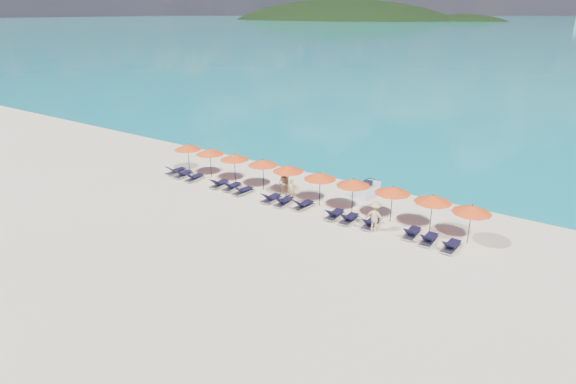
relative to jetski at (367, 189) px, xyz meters
The scene contains 32 objects.
ground 8.80m from the jetski, 108.63° to the right, with size 1400.00×1400.00×0.00m, color beige.
headland_main 613.05m from the jetski, 119.66° to the left, with size 374.00×242.00×126.50m.
headland_small 573.53m from the jetski, 105.48° to the left, with size 162.00×126.00×85.50m.
jetski is the anchor object (origin of this frame).
beachgoer_a 5.32m from the jetski, 129.93° to the right, with size 0.56×0.37×1.53m, color tan.
beachgoer_b 5.69m from the jetski, 142.35° to the right, with size 0.85×0.49×1.75m, color tan.
beachgoer_c 5.89m from the jetski, 59.43° to the right, with size 1.17×0.54×1.81m, color tan.
umbrella_0 13.97m from the jetski, 165.11° to the right, with size 2.10×2.10×2.28m.
umbrella_1 11.80m from the jetski, 162.61° to the right, with size 2.10×2.10×2.28m.
umbrella_2 9.57m from the jetski, 158.03° to the right, with size 2.10×2.10×2.28m.
umbrella_3 7.32m from the jetski, 151.70° to the right, with size 2.10×2.10×2.28m.
umbrella_4 5.62m from the jetski, 139.54° to the right, with size 2.10×2.10×2.28m.
umbrella_5 4.24m from the jetski, 113.69° to the right, with size 2.10×2.10×2.28m.
umbrella_6 3.89m from the jetski, 78.44° to the right, with size 2.10×2.10×2.28m.
umbrella_7 4.89m from the jetski, 45.91° to the right, with size 2.10×2.10×2.28m.
umbrella_8 6.71m from the jetski, 30.68° to the right, with size 2.10×2.10×2.28m.
umbrella_9 8.72m from the jetski, 24.77° to the right, with size 2.10×2.10×2.28m.
lounger_0 14.67m from the jetski, 162.22° to the right, with size 0.74×1.74×0.66m.
lounger_1 13.75m from the jetski, 160.17° to the right, with size 0.73×1.74×0.66m.
lounger_2 12.61m from the jetski, 157.76° to the right, with size 0.78×1.75×0.66m.
lounger_3 10.37m from the jetski, 153.05° to the right, with size 0.79×1.75×0.66m.
lounger_4 9.34m from the jetski, 150.34° to the right, with size 0.72×1.73×0.66m.
lounger_5 8.47m from the jetski, 145.18° to the right, with size 0.77×1.75×0.66m.
lounger_6 6.63m from the jetski, 133.30° to the right, with size 0.66×1.71×0.66m.
lounger_7 5.99m from the jetski, 125.80° to the right, with size 0.74×1.74×0.66m.
lounger_8 5.08m from the jetski, 115.23° to the right, with size 0.78×1.75×0.66m.
lounger_9 4.75m from the jetski, 87.52° to the right, with size 0.70×1.73×0.66m.
lounger_10 4.94m from the jetski, 75.60° to the right, with size 0.67×1.72×0.66m.
lounger_11 5.33m from the jetski, 61.07° to the right, with size 0.73×1.74×0.66m.
lounger_12 6.75m from the jetski, 42.03° to the right, with size 0.70×1.73×0.66m.
lounger_13 7.67m from the jetski, 37.95° to the right, with size 0.67×1.72×0.66m.
lounger_14 8.76m from the jetski, 33.63° to the right, with size 0.68×1.72×0.66m.
Camera 1 is at (16.07, -19.82, 11.79)m, focal length 30.00 mm.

